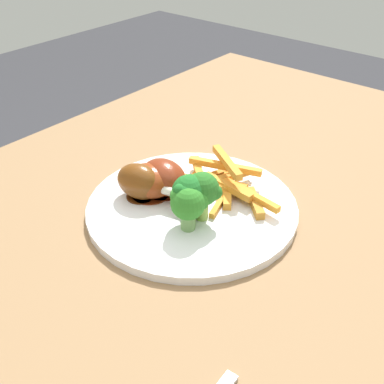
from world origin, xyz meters
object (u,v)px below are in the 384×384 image
(broccoli_floret_front, at_px, (189,202))
(chicken_drumstick_extra, at_px, (143,183))
(carrot_fries_pile, at_px, (223,182))
(broccoli_floret_back, at_px, (189,193))
(dinner_plate, at_px, (192,208))
(dining_table, at_px, (239,268))
(chicken_drumstick_far, at_px, (165,178))
(chicken_drumstick_near, at_px, (152,181))
(broccoli_floret_middle, at_px, (202,190))

(broccoli_floret_front, bearing_deg, chicken_drumstick_extra, 83.78)
(carrot_fries_pile, bearing_deg, broccoli_floret_back, -172.63)
(dinner_plate, xyz_separation_m, broccoli_floret_front, (-0.04, -0.03, 0.05))
(dining_table, xyz_separation_m, chicken_drumstick_far, (-0.04, 0.11, 0.13))
(broccoli_floret_back, distance_m, carrot_fries_pile, 0.10)
(dining_table, distance_m, carrot_fries_pile, 0.13)
(dinner_plate, xyz_separation_m, chicken_drumstick_near, (-0.02, 0.06, 0.03))
(broccoli_floret_back, xyz_separation_m, chicken_drumstick_extra, (0.00, 0.08, -0.02))
(dining_table, relative_size, chicken_drumstick_extra, 9.14)
(dining_table, bearing_deg, chicken_drumstick_near, 115.22)
(dining_table, distance_m, dinner_plate, 0.13)
(carrot_fries_pile, bearing_deg, chicken_drumstick_extra, 140.01)
(dinner_plate, distance_m, chicken_drumstick_near, 0.07)
(broccoli_floret_middle, relative_size, carrot_fries_pile, 0.41)
(broccoli_floret_front, distance_m, broccoli_floret_middle, 0.03)
(broccoli_floret_middle, relative_size, chicken_drumstick_near, 0.56)
(broccoli_floret_back, height_order, chicken_drumstick_far, broccoli_floret_back)
(dining_table, height_order, chicken_drumstick_far, chicken_drumstick_far)
(dinner_plate, bearing_deg, carrot_fries_pile, -11.28)
(chicken_drumstick_far, bearing_deg, carrot_fries_pile, -44.93)
(dining_table, xyz_separation_m, carrot_fries_pile, (0.02, 0.05, 0.12))
(dinner_plate, relative_size, broccoli_floret_middle, 4.25)
(broccoli_floret_front, relative_size, broccoli_floret_middle, 0.91)
(chicken_drumstick_near, height_order, chicken_drumstick_far, chicken_drumstick_far)
(broccoli_floret_middle, relative_size, broccoli_floret_back, 1.00)
(dinner_plate, bearing_deg, broccoli_floret_middle, -118.66)
(carrot_fries_pile, relative_size, chicken_drumstick_extra, 1.37)
(chicken_drumstick_extra, bearing_deg, dinner_plate, -63.22)
(chicken_drumstick_far, bearing_deg, dining_table, -69.78)
(broccoli_floret_front, distance_m, broccoli_floret_back, 0.01)
(dinner_plate, xyz_separation_m, broccoli_floret_middle, (-0.02, -0.03, 0.05))
(chicken_drumstick_extra, bearing_deg, chicken_drumstick_near, -21.05)
(broccoli_floret_back, height_order, chicken_drumstick_near, broccoli_floret_back)
(dining_table, height_order, broccoli_floret_middle, broccoli_floret_middle)
(broccoli_floret_front, distance_m, chicken_drumstick_far, 0.09)
(broccoli_floret_front, xyz_separation_m, broccoli_floret_middle, (0.02, -0.00, 0.01))
(dinner_plate, height_order, chicken_drumstick_near, chicken_drumstick_near)
(broccoli_floret_front, xyz_separation_m, broccoli_floret_back, (0.01, 0.01, 0.01))
(broccoli_floret_back, bearing_deg, chicken_drumstick_near, 79.40)
(dining_table, relative_size, broccoli_floret_middle, 16.44)
(broccoli_floret_front, bearing_deg, broccoli_floret_middle, -0.71)
(broccoli_floret_middle, distance_m, chicken_drumstick_extra, 0.10)
(broccoli_floret_middle, distance_m, chicken_drumstick_far, 0.08)
(dinner_plate, relative_size, chicken_drumstick_extra, 2.36)
(broccoli_floret_front, bearing_deg, carrot_fries_pile, 11.05)
(dinner_plate, bearing_deg, chicken_drumstick_near, 107.58)
(broccoli_floret_middle, height_order, chicken_drumstick_extra, broccoli_floret_middle)
(dinner_plate, height_order, carrot_fries_pile, carrot_fries_pile)
(broccoli_floret_front, relative_size, chicken_drumstick_far, 0.52)
(chicken_drumstick_near, bearing_deg, chicken_drumstick_extra, 158.95)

